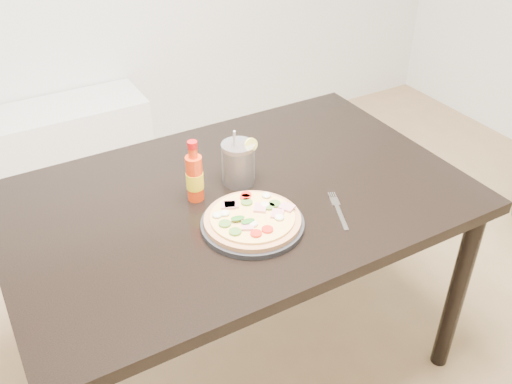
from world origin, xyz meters
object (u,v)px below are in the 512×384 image
pizza (252,218)px  media_console (10,165)px  dining_table (237,216)px  hot_sauce_bottle (195,177)px  cola_cup (238,164)px  plate (252,224)px  fork (338,209)px

pizza → media_console: size_ratio=0.20×
dining_table → hot_sauce_bottle: hot_sauce_bottle is taller
pizza → cola_cup: size_ratio=1.41×
pizza → plate: bearing=-116.6°
media_console → pizza: bearing=-72.7°
pizza → fork: size_ratio=1.52×
fork → media_console: 1.87m
pizza → hot_sauce_bottle: (-0.08, 0.20, 0.05)m
fork → media_console: bearing=137.3°
cola_cup → media_console: cola_cup is taller
plate → cola_cup: bearing=71.1°
dining_table → media_console: 1.57m
dining_table → pizza: size_ratio=5.11×
pizza → media_console: bearing=107.3°
pizza → fork: 0.26m
plate → pizza: 0.02m
cola_cup → media_console: size_ratio=0.14×
dining_table → fork: bearing=-45.2°
plate → hot_sauce_bottle: bearing=111.5°
hot_sauce_bottle → media_console: 1.55m
plate → fork: size_ratio=1.63×
cola_cup → dining_table: bearing=-123.8°
hot_sauce_bottle → fork: size_ratio=1.10×
hot_sauce_bottle → media_console: size_ratio=0.14×
plate → pizza: (0.00, 0.00, 0.02)m
dining_table → fork: size_ratio=7.78×
dining_table → plate: (-0.04, -0.16, 0.09)m
media_console → hot_sauce_bottle: bearing=-73.4°
plate → media_console: bearing=107.2°
pizza → media_console: 1.74m
dining_table → pizza: bearing=-102.4°
hot_sauce_bottle → cola_cup: bearing=6.7°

